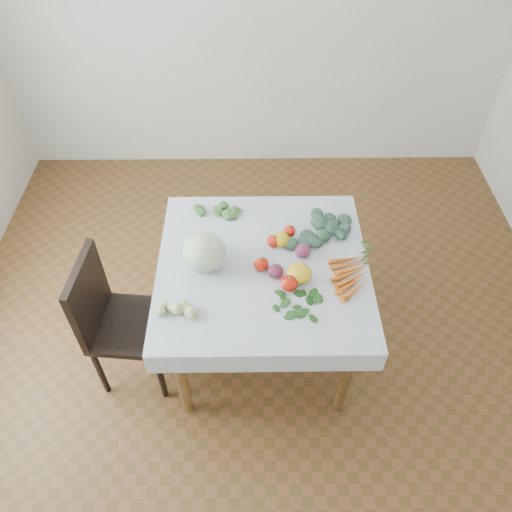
{
  "coord_description": "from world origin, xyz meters",
  "views": [
    {
      "loc": [
        -0.06,
        -1.78,
        2.73
      ],
      "look_at": [
        -0.04,
        0.0,
        0.82
      ],
      "focal_mm": 35.0,
      "sensor_mm": 36.0,
      "label": 1
    }
  ],
  "objects_px": {
    "table": "(263,277)",
    "heirloom_back": "(280,239)",
    "cabbage": "(204,252)",
    "carrot_bunch": "(352,274)",
    "chair": "(113,316)"
  },
  "relations": [
    {
      "from": "cabbage",
      "to": "heirloom_back",
      "type": "bearing_deg",
      "value": 21.27
    },
    {
      "from": "table",
      "to": "chair",
      "type": "distance_m",
      "value": 0.84
    },
    {
      "from": "chair",
      "to": "cabbage",
      "type": "distance_m",
      "value": 0.64
    },
    {
      "from": "chair",
      "to": "cabbage",
      "type": "height_order",
      "value": "cabbage"
    },
    {
      "from": "chair",
      "to": "carrot_bunch",
      "type": "relative_size",
      "value": 2.78
    },
    {
      "from": "carrot_bunch",
      "to": "heirloom_back",
      "type": "bearing_deg",
      "value": 146.75
    },
    {
      "from": "table",
      "to": "chair",
      "type": "relative_size",
      "value": 1.1
    },
    {
      "from": "chair",
      "to": "carrot_bunch",
      "type": "distance_m",
      "value": 1.31
    },
    {
      "from": "heirloom_back",
      "to": "carrot_bunch",
      "type": "height_order",
      "value": "heirloom_back"
    },
    {
      "from": "cabbage",
      "to": "carrot_bunch",
      "type": "height_order",
      "value": "cabbage"
    },
    {
      "from": "table",
      "to": "heirloom_back",
      "type": "xyz_separation_m",
      "value": [
        0.1,
        0.16,
        0.14
      ]
    },
    {
      "from": "chair",
      "to": "cabbage",
      "type": "bearing_deg",
      "value": 16.32
    },
    {
      "from": "table",
      "to": "heirloom_back",
      "type": "height_order",
      "value": "heirloom_back"
    },
    {
      "from": "cabbage",
      "to": "heirloom_back",
      "type": "relative_size",
      "value": 2.22
    },
    {
      "from": "heirloom_back",
      "to": "carrot_bunch",
      "type": "xyz_separation_m",
      "value": [
        0.36,
        -0.24,
        -0.02
      ]
    }
  ]
}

